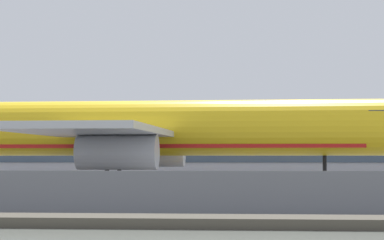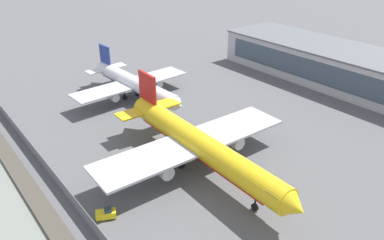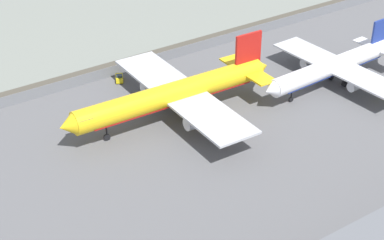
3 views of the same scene
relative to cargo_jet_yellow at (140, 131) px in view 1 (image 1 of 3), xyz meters
name	(u,v)px [view 1 (image 1 of 3)]	position (x,y,z in m)	size (l,w,h in m)	color
ground_plane	(41,201)	(-6.40, -7.54, -5.53)	(500.00, 500.00, 0.00)	#565659
cargo_jet_yellow	(140,131)	(0.00, 0.00, 0.00)	(47.96, 40.79, 14.48)	yellow
baggage_tug	(117,200)	(1.78, -20.50, -4.72)	(2.84, 3.58, 1.80)	yellow
terminal_building	(205,145)	(1.63, 62.21, -0.23)	(97.11, 21.64, 10.58)	#B2B2B7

